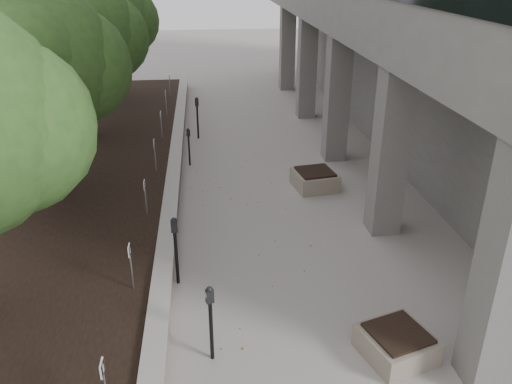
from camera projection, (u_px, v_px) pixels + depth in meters
retaining_wall at (174, 181)px, 14.91m from camera, size 0.39×26.00×0.50m
planting_bed at (43, 188)px, 14.58m from camera, size 7.00×26.00×0.40m
crabapple_tree_3 at (41, 94)px, 12.53m from camera, size 4.60×4.00×5.44m
crabapple_tree_4 at (83, 58)px, 17.05m from camera, size 4.60×4.00×5.44m
crabapple_tree_5 at (107, 37)px, 21.56m from camera, size 4.60×4.00×5.44m
parking_sign_3 at (131, 267)px, 9.63m from camera, size 0.04×0.22×0.96m
parking_sign_4 at (146, 199)px, 12.34m from camera, size 0.04×0.22×0.96m
parking_sign_5 at (155, 155)px, 15.05m from camera, size 0.04×0.22×0.96m
parking_sign_6 at (161, 125)px, 17.76m from camera, size 0.04×0.22×0.96m
parking_sign_7 at (166, 103)px, 20.47m from camera, size 0.04×0.22×0.96m
parking_sign_8 at (170, 85)px, 23.18m from camera, size 0.04×0.22×0.96m
parking_meter_2 at (211, 324)px, 8.38m from camera, size 0.17×0.15×1.45m
parking_meter_3 at (176, 251)px, 10.37m from camera, size 0.16×0.12×1.53m
parking_meter_4 at (189, 147)px, 16.45m from camera, size 0.15×0.12×1.25m
parking_meter_5 at (197, 118)px, 18.87m from camera, size 0.16×0.12×1.56m
planter_front at (397, 343)px, 8.65m from camera, size 1.35×1.35×0.50m
planter_back at (315, 179)px, 14.98m from camera, size 1.33×1.33×0.54m
berry_scatter at (244, 258)px, 11.56m from camera, size 3.30×14.10×0.02m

